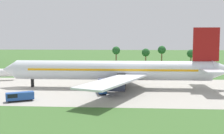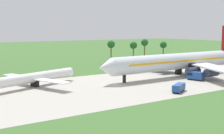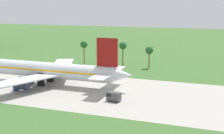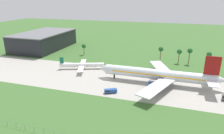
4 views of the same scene
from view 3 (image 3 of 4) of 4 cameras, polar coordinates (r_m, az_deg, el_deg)
The scene contains 4 objects.
jet_airliner at distance 118.26m, azimuth -12.65°, elevation -0.50°, with size 70.29×58.11×18.08m.
baggage_tug at distance 95.45m, azimuth 0.25°, elevation -5.39°, with size 4.62×2.68×2.91m.
catering_van at distance 114.01m, azimuth -16.64°, elevation -3.11°, with size 3.19×5.69×2.81m.
palm_tree_row at distance 155.31m, azimuth -4.87°, elevation 3.76°, with size 99.83×3.60×11.74m.
Camera 3 is at (93.85, -94.84, 29.11)m, focal length 50.00 mm.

